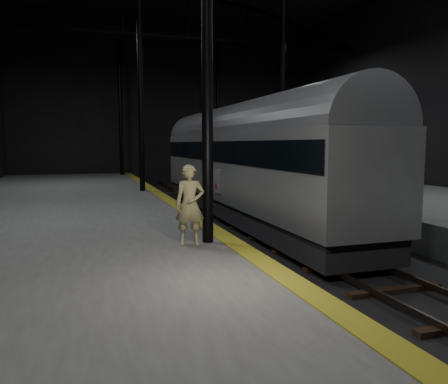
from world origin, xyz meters
name	(u,v)px	position (x,y,z in m)	size (l,w,h in m)	color
ground	(280,238)	(0.00, 0.00, 0.00)	(44.00, 44.00, 0.00)	black
platform_left	(54,238)	(-7.50, 0.00, 0.50)	(9.00, 43.80, 1.00)	#4A4B48
tactile_strip	(191,215)	(-3.25, 0.00, 1.00)	(0.50, 43.80, 0.01)	olive
track	(281,236)	(0.00, 0.00, 0.07)	(2.40, 43.00, 0.24)	#3F3328
train	(242,157)	(0.00, 4.03, 2.76)	(2.78, 18.53, 4.95)	#9A9CA1
woman	(190,205)	(-4.26, -4.10, 1.93)	(0.68, 0.44, 1.86)	tan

